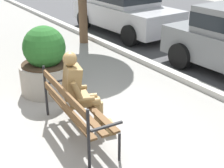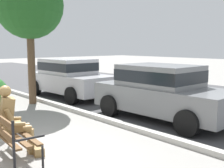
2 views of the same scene
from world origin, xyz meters
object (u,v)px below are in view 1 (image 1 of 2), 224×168
at_px(park_bench, 74,106).
at_px(parked_car_silver, 124,8).
at_px(concrete_planter, 46,64).
at_px(bronze_statue_seated, 82,93).

relative_size(park_bench, parked_car_silver, 0.44).
bearing_deg(parked_car_silver, concrete_planter, -53.72).
distance_m(park_bench, concrete_planter, 1.87).
bearing_deg(concrete_planter, park_bench, -9.83).
xyz_separation_m(park_bench, parked_car_silver, (-4.89, 4.47, 0.30)).
distance_m(bronze_statue_seated, parked_car_silver, 6.41).
distance_m(park_bench, bronze_statue_seated, 0.26).
height_order(park_bench, concrete_planter, concrete_planter).
height_order(bronze_statue_seated, concrete_planter, concrete_planter).
xyz_separation_m(park_bench, bronze_statue_seated, (-0.11, 0.21, 0.12)).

